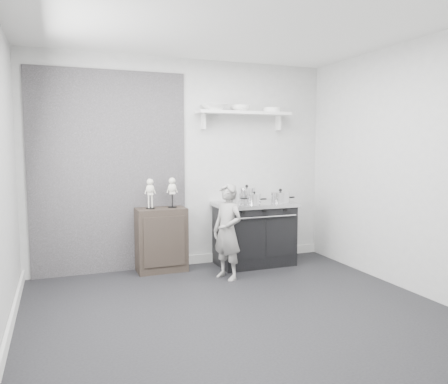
{
  "coord_description": "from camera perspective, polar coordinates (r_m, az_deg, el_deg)",
  "views": [
    {
      "loc": [
        -1.56,
        -3.74,
        1.58
      ],
      "look_at": [
        0.24,
        0.95,
        1.05
      ],
      "focal_mm": 35.0,
      "sensor_mm": 36.0,
      "label": 1
    }
  ],
  "objects": [
    {
      "name": "ground",
      "position": [
        4.35,
        1.64,
        -15.28
      ],
      "size": [
        4.0,
        4.0,
        0.0
      ],
      "primitive_type": "plane",
      "color": "black",
      "rests_on": "ground"
    },
    {
      "name": "room_shell",
      "position": [
        4.16,
        -0.23,
        6.85
      ],
      "size": [
        4.02,
        3.62,
        2.71
      ],
      "color": "#A8A9A6",
      "rests_on": "ground"
    },
    {
      "name": "wall_shelf",
      "position": [
        5.92,
        2.62,
        10.17
      ],
      "size": [
        1.3,
        0.26,
        0.24
      ],
      "color": "silver",
      "rests_on": "room_shell"
    },
    {
      "name": "stove",
      "position": [
        5.87,
        3.98,
        -5.38
      ],
      "size": [
        1.04,
        0.65,
        0.84
      ],
      "color": "black",
      "rests_on": "ground"
    },
    {
      "name": "side_cabinet",
      "position": [
        5.6,
        -8.2,
        -6.17
      ],
      "size": [
        0.62,
        0.36,
        0.8
      ],
      "primitive_type": "cube",
      "color": "black",
      "rests_on": "ground"
    },
    {
      "name": "child",
      "position": [
        5.19,
        0.46,
        -5.19
      ],
      "size": [
        0.43,
        0.49,
        1.14
      ],
      "primitive_type": "imported",
      "rotation": [
        0.0,
        0.0,
        -1.13
      ],
      "color": "gray",
      "rests_on": "ground"
    },
    {
      "name": "pot_front_left",
      "position": [
        5.59,
        1.19,
        -0.85
      ],
      "size": [
        0.31,
        0.22,
        0.19
      ],
      "color": "white",
      "rests_on": "stove"
    },
    {
      "name": "pot_back_left",
      "position": [
        5.89,
        2.99,
        -0.32
      ],
      "size": [
        0.32,
        0.23,
        0.23
      ],
      "color": "white",
      "rests_on": "stove"
    },
    {
      "name": "pot_front_right",
      "position": [
        5.8,
        7.37,
        -0.67
      ],
      "size": [
        0.34,
        0.25,
        0.19
      ],
      "color": "white",
      "rests_on": "stove"
    },
    {
      "name": "pot_front_center",
      "position": [
        5.61,
        4.0,
        -0.9
      ],
      "size": [
        0.25,
        0.16,
        0.17
      ],
      "color": "white",
      "rests_on": "stove"
    },
    {
      "name": "skeleton_full",
      "position": [
        5.48,
        -9.62,
        0.08
      ],
      "size": [
        0.12,
        0.08,
        0.43
      ],
      "primitive_type": null,
      "color": "beige",
      "rests_on": "side_cabinet"
    },
    {
      "name": "skeleton_torso",
      "position": [
        5.54,
        -6.78,
        0.22
      ],
      "size": [
        0.12,
        0.08,
        0.44
      ],
      "primitive_type": null,
      "color": "beige",
      "rests_on": "side_cabinet"
    },
    {
      "name": "bowl_large",
      "position": [
        5.76,
        -1.31,
        11.01
      ],
      "size": [
        0.33,
        0.33,
        0.08
      ],
      "primitive_type": "imported",
      "color": "white",
      "rests_on": "wall_shelf"
    },
    {
      "name": "bowl_small",
      "position": [
        5.9,
        2.18,
        10.87
      ],
      "size": [
        0.25,
        0.25,
        0.08
      ],
      "primitive_type": "imported",
      "color": "white",
      "rests_on": "wall_shelf"
    },
    {
      "name": "plate_stack",
      "position": [
        6.1,
        6.3,
        10.6
      ],
      "size": [
        0.24,
        0.24,
        0.06
      ],
      "primitive_type": "cylinder",
      "color": "white",
      "rests_on": "wall_shelf"
    }
  ]
}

